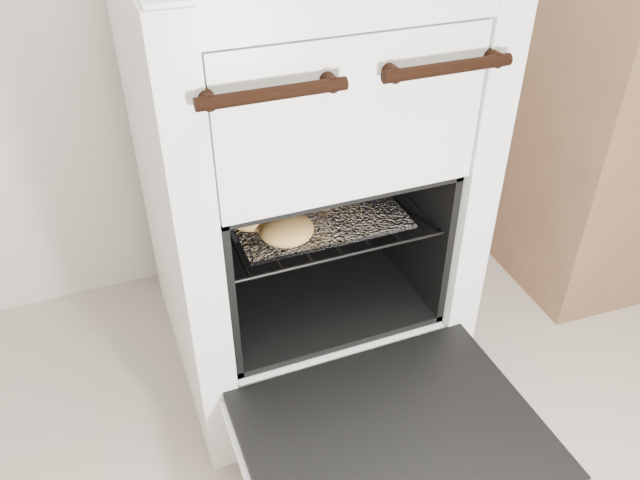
# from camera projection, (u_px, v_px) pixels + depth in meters

# --- Properties ---
(stove) EXTENTS (0.60, 0.66, 0.91)m
(stove) POSITION_uv_depth(u_px,v_px,m) (295.00, 185.00, 1.34)
(stove) COLOR silver
(stove) RESTS_ON ground
(oven_door) EXTENTS (0.54, 0.42, 0.04)m
(oven_door) POSITION_uv_depth(u_px,v_px,m) (394.00, 439.00, 1.10)
(oven_door) COLOR black
(oven_door) RESTS_ON stove
(oven_rack) EXTENTS (0.43, 0.42, 0.01)m
(oven_rack) POSITION_uv_depth(u_px,v_px,m) (306.00, 203.00, 1.30)
(oven_rack) COLOR black
(oven_rack) RESTS_ON stove
(foil_sheet) EXTENTS (0.34, 0.30, 0.01)m
(foil_sheet) POSITION_uv_depth(u_px,v_px,m) (309.00, 206.00, 1.28)
(foil_sheet) COLOR white
(foil_sheet) RESTS_ON oven_rack
(baked_rolls) EXTENTS (0.28, 0.25, 0.05)m
(baked_rolls) POSITION_uv_depth(u_px,v_px,m) (270.00, 210.00, 1.22)
(baked_rolls) COLOR #DDA758
(baked_rolls) RESTS_ON foil_sheet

